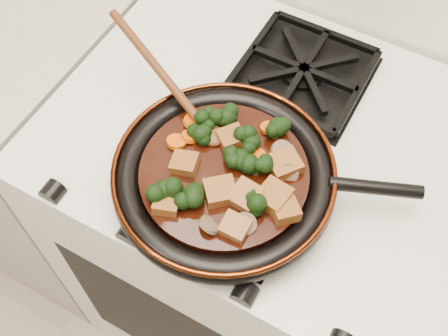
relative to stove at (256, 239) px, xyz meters
The scene contains 35 objects.
stove is the anchor object (origin of this frame).
burner_grate_front 0.48m from the stove, 90.00° to the right, with size 0.23×0.23×0.03m, color black, non-canonical shape.
burner_grate_back 0.48m from the stove, 90.00° to the left, with size 0.23×0.23×0.03m, color black, non-canonical shape.
skillet 0.51m from the stove, 93.66° to the right, with size 0.46×0.35×0.05m.
braising_sauce 0.52m from the stove, 94.41° to the right, with size 0.26×0.26×0.02m, color black.
tofu_cube_0 0.57m from the stove, 103.81° to the right, with size 0.04×0.04×0.02m, color brown.
tofu_cube_1 0.54m from the stove, 62.64° to the right, with size 0.04×0.05×0.02m, color brown.
tofu_cube_2 0.53m from the stove, 53.50° to the right, with size 0.04×0.05×0.02m, color brown.
tofu_cube_3 0.55m from the stove, 76.52° to the right, with size 0.04×0.04×0.02m, color brown.
tofu_cube_4 0.55m from the stove, 57.59° to the right, with size 0.04×0.04×0.02m, color brown.
tofu_cube_5 0.55m from the stove, 112.94° to the right, with size 0.04×0.04×0.02m, color brown.
tofu_cube_6 0.55m from the stove, 88.85° to the right, with size 0.04×0.05×0.02m, color brown.
tofu_cube_7 0.52m from the stove, 108.66° to the right, with size 0.04×0.04×0.02m, color brown.
tofu_cube_8 0.56m from the stove, 77.15° to the right, with size 0.04×0.04×0.02m, color brown.
broccoli_floret_0 0.54m from the stove, 74.86° to the right, with size 0.06×0.06×0.05m, color black, non-canonical shape.
broccoli_floret_1 0.57m from the stove, 105.92° to the right, with size 0.06×0.06×0.05m, color black, non-canonical shape.
broccoli_floret_2 0.53m from the stove, 128.99° to the right, with size 0.06×0.06×0.05m, color black, non-canonical shape.
broccoli_floret_3 0.53m from the stove, 138.19° to the right, with size 0.05×0.05×0.05m, color black, non-canonical shape.
broccoli_floret_4 0.52m from the stove, 56.82° to the right, with size 0.06×0.06×0.05m, color black, non-canonical shape.
broccoli_floret_5 0.53m from the stove, 132.57° to the right, with size 0.06×0.06×0.05m, color black, non-canonical shape.
broccoli_floret_6 0.56m from the stove, 96.15° to the right, with size 0.06×0.06×0.05m, color black, non-canonical shape.
broccoli_floret_7 0.55m from the stove, 72.24° to the right, with size 0.06×0.06×0.05m, color black, non-canonical shape.
broccoli_floret_8 0.53m from the stove, 90.28° to the right, with size 0.06×0.06×0.05m, color black, non-canonical shape.
broccoli_floret_9 0.53m from the stove, 93.88° to the right, with size 0.06×0.06×0.05m, color black, non-canonical shape.
carrot_coin_0 0.52m from the stove, 77.95° to the right, with size 0.03×0.03×0.01m, color #CA4C05.
carrot_coin_1 0.52m from the stove, 69.47° to the right, with size 0.03×0.03×0.01m, color #CA4C05.
carrot_coin_2 0.53m from the stove, 128.13° to the right, with size 0.03×0.03×0.01m, color #CA4C05.
carrot_coin_3 0.52m from the stove, 88.16° to the right, with size 0.03×0.03×0.01m, color #CA4C05.
carrot_coin_4 0.54m from the stove, 127.84° to the right, with size 0.03×0.03×0.01m, color #CA4C05.
carrot_coin_5 0.53m from the stove, 138.94° to the right, with size 0.03×0.03×0.01m, color #CA4C05.
mushroom_slice_0 0.53m from the stove, 52.69° to the right, with size 0.03×0.03×0.01m, color brown.
mushroom_slice_1 0.56m from the stove, 73.74° to the right, with size 0.03×0.03×0.01m, color brown.
mushroom_slice_2 0.52m from the stove, 52.41° to the right, with size 0.04×0.04×0.01m, color brown.
mushroom_slice_3 0.57m from the stove, 85.90° to the right, with size 0.03×0.03×0.01m, color brown.
wooden_spoon 0.56m from the stove, 155.19° to the right, with size 0.16×0.09×0.27m.
Camera 1 is at (0.21, 1.16, 1.69)m, focal length 45.00 mm.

